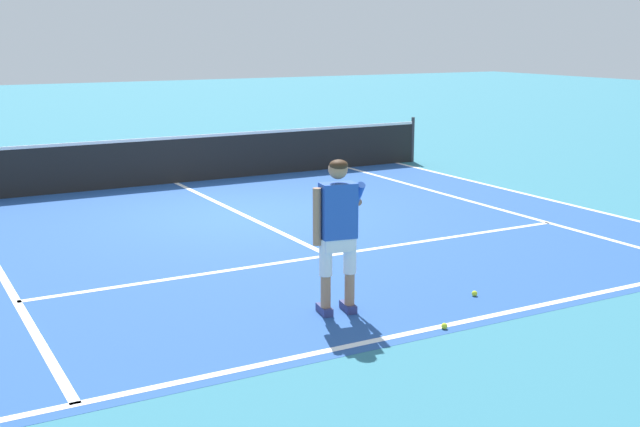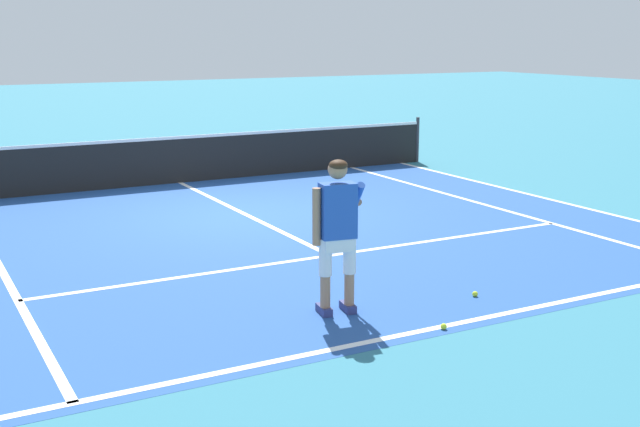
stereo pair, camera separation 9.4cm
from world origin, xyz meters
TOP-DOWN VIEW (x-y plane):
  - ground_plane at (0.00, 0.00)m, footprint 80.00×80.00m
  - court_inner_surface at (0.00, -1.24)m, footprint 10.98×9.80m
  - line_baseline at (0.00, -5.95)m, footprint 10.98×0.10m
  - line_service at (0.00, -2.94)m, footprint 8.23×0.10m
  - line_centre_service at (0.00, 0.26)m, footprint 0.10×6.40m
  - line_singles_right at (4.12, -1.24)m, footprint 0.10×9.40m
  - line_doubles_right at (5.49, -1.24)m, footprint 0.10×9.40m
  - tennis_net at (0.00, 3.46)m, footprint 11.96×0.08m
  - tennis_player at (-1.07, -5.03)m, footprint 0.77×1.08m
  - tennis_ball_near_feet at (-0.35, -6.01)m, footprint 0.07×0.07m
  - tennis_ball_by_baseline at (0.62, -5.32)m, footprint 0.07×0.07m

SIDE VIEW (x-z plane):
  - ground_plane at x=0.00m, z-range 0.00..0.00m
  - court_inner_surface at x=0.00m, z-range 0.00..0.00m
  - line_baseline at x=0.00m, z-range 0.00..0.01m
  - line_service at x=0.00m, z-range 0.00..0.01m
  - line_centre_service at x=0.00m, z-range 0.00..0.01m
  - line_singles_right at x=4.12m, z-range 0.00..0.01m
  - line_doubles_right at x=5.49m, z-range 0.00..0.01m
  - tennis_ball_near_feet at x=-0.35m, z-range 0.00..0.07m
  - tennis_ball_by_baseline at x=0.62m, z-range 0.00..0.07m
  - tennis_net at x=0.00m, z-range -0.04..1.03m
  - tennis_player at x=-1.07m, z-range 0.13..1.85m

